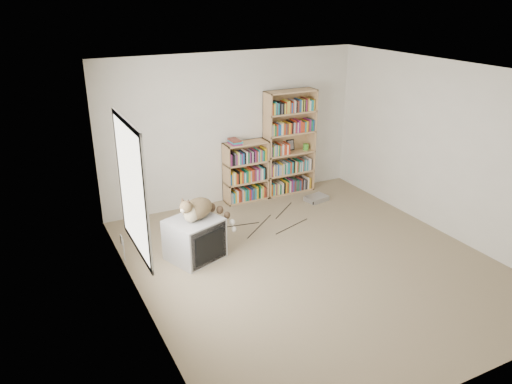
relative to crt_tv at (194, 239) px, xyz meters
name	(u,v)px	position (x,y,z in m)	size (l,w,h in m)	color
floor	(312,262)	(1.35, -0.84, -0.28)	(4.50, 5.00, 0.01)	gray
wall_back	(233,129)	(1.35, 1.66, 0.97)	(4.50, 0.02, 2.50)	silver
wall_front	(482,267)	(1.35, -3.34, 0.97)	(4.50, 0.02, 2.50)	silver
wall_left	(137,208)	(-0.90, -0.84, 0.97)	(0.02, 5.00, 2.50)	silver
wall_right	(448,150)	(3.60, -0.84, 0.97)	(0.02, 5.00, 2.50)	silver
ceiling	(321,73)	(1.35, -0.84, 2.22)	(4.50, 5.00, 0.02)	white
window	(132,188)	(-0.89, -0.64, 1.12)	(0.02, 1.22, 1.52)	white
crt_tv	(194,239)	(0.00, 0.00, 0.00)	(0.82, 0.78, 0.57)	#ADADB0
cat	(203,210)	(0.14, 0.01, 0.38)	(0.83, 0.52, 0.59)	#332215
bookcase_tall	(289,145)	(2.35, 1.52, 0.58)	(0.91, 0.30, 1.83)	tan
bookcase_short	(245,173)	(1.50, 1.52, 0.20)	(0.75, 0.30, 1.04)	tan
book_stack	(235,142)	(1.30, 1.49, 0.80)	(0.20, 0.26, 0.08)	#B83418
green_mug	(305,147)	(2.68, 1.50, 0.52)	(0.10, 0.10, 0.11)	green
framed_print	(290,145)	(2.43, 1.60, 0.56)	(0.14, 0.01, 0.19)	black
dvd_player	(316,198)	(2.57, 0.92, -0.24)	(0.37, 0.26, 0.08)	#A8A8AD
wall_outlet	(121,240)	(-0.89, 0.34, 0.04)	(0.01, 0.08, 0.13)	silver
floor_cables	(270,222)	(1.43, 0.52, -0.28)	(1.20, 0.70, 0.01)	black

